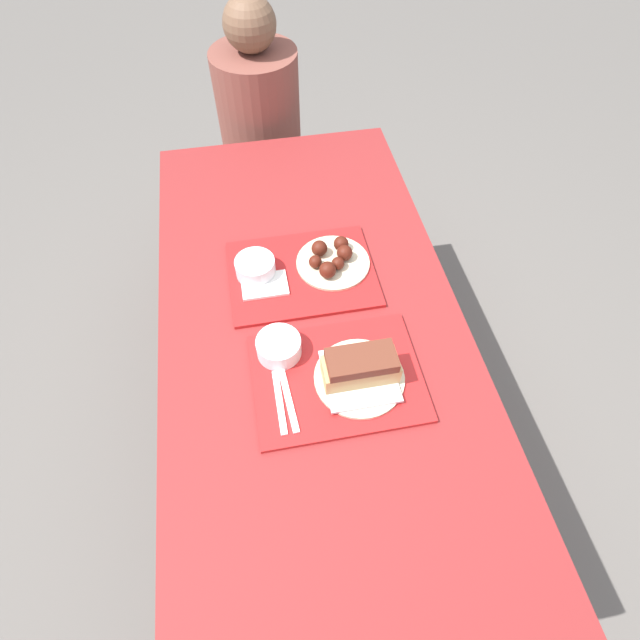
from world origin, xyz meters
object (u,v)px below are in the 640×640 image
Objects in this scene: brisket_sandwich_plate at (360,370)px; person_seated_across at (259,112)px; bowl_coleslaw_far at (255,266)px; tray_far at (303,274)px; tray_near at (337,378)px; bowl_coleslaw_near at (279,346)px; wings_plate_far at (332,259)px.

person_seated_across is at bearing 95.04° from brisket_sandwich_plate.
person_seated_across reaches higher than bowl_coleslaw_far.
bowl_coleslaw_far reaches higher than tray_far.
bowl_coleslaw_far reaches higher than tray_near.
bowl_coleslaw_far is (-0.13, 0.02, 0.03)m from tray_far.
brisket_sandwich_plate is 0.30× the size of person_seated_across.
tray_far is 0.28m from bowl_coleslaw_near.
wings_plate_far reaches higher than bowl_coleslaw_far.
wings_plate_far is (0.22, -0.00, -0.01)m from bowl_coleslaw_far.
wings_plate_far is at bearing 88.73° from brisket_sandwich_plate.
bowl_coleslaw_far is (-0.16, 0.37, 0.03)m from tray_near.
tray_far is 1.86× the size of brisket_sandwich_plate.
person_seated_across is (0.10, 0.88, -0.06)m from bowl_coleslaw_far.
tray_near is 1.00× the size of tray_far.
tray_near is 0.38m from wings_plate_far.
tray_far is 0.09m from wings_plate_far.
bowl_coleslaw_near is 1.00× the size of bowl_coleslaw_far.
person_seated_across reaches higher than tray_far.
wings_plate_far is at bearing -82.21° from person_seated_across.
bowl_coleslaw_far is (-0.21, 0.39, -0.01)m from brisket_sandwich_plate.
wings_plate_far is at bearing -0.60° from bowl_coleslaw_far.
wings_plate_far is at bearing 11.71° from tray_far.
bowl_coleslaw_near is at bearing 148.74° from brisket_sandwich_plate.
bowl_coleslaw_near is 0.53× the size of wings_plate_far.
tray_far is 0.14m from bowl_coleslaw_far.
tray_near is at bearing -99.20° from wings_plate_far.
wings_plate_far is at bearing 80.80° from tray_near.
brisket_sandwich_plate is at bearing -77.66° from tray_far.
tray_far is 0.57× the size of person_seated_across.
person_seated_across reaches higher than wings_plate_far.
tray_near is at bearing -36.17° from bowl_coleslaw_near.
brisket_sandwich_plate is (0.18, -0.11, 0.01)m from bowl_coleslaw_near.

